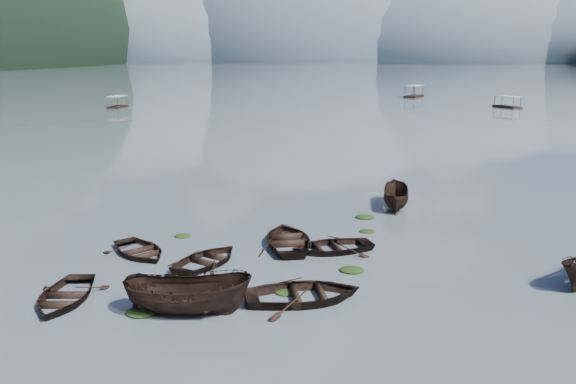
# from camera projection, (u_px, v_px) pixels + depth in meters

# --- Properties ---
(ground_plane) EXTENTS (2400.00, 2400.00, 0.00)m
(ground_plane) POSITION_uv_depth(u_px,v_px,m) (256.00, 320.00, 20.88)
(ground_plane) COLOR #505D64
(haze_mtn_a) EXTENTS (520.00, 520.00, 280.00)m
(haze_mtn_a) POSITION_uv_depth(u_px,v_px,m) (185.00, 61.00, 916.18)
(haze_mtn_a) COLOR #475666
(haze_mtn_a) RESTS_ON ground
(haze_mtn_b) EXTENTS (520.00, 520.00, 340.00)m
(haze_mtn_b) POSITION_uv_depth(u_px,v_px,m) (307.00, 61.00, 896.62)
(haze_mtn_b) COLOR #475666
(haze_mtn_b) RESTS_ON ground
(haze_mtn_c) EXTENTS (520.00, 520.00, 260.00)m
(haze_mtn_c) POSITION_uv_depth(u_px,v_px,m) (434.00, 62.00, 877.05)
(haze_mtn_c) COLOR #475666
(haze_mtn_c) RESTS_ON ground
(haze_mtn_d) EXTENTS (520.00, 520.00, 220.00)m
(haze_mtn_d) POSITION_uv_depth(u_px,v_px,m) (554.00, 62.00, 859.45)
(haze_mtn_d) COLOR #475666
(haze_mtn_d) RESTS_ON ground
(rowboat_0) EXTENTS (3.35, 4.39, 0.85)m
(rowboat_0) POSITION_uv_depth(u_px,v_px,m) (65.00, 301.00, 22.51)
(rowboat_0) COLOR black
(rowboat_0) RESTS_ON ground
(rowboat_1) EXTENTS (4.32, 4.81, 0.82)m
(rowboat_1) POSITION_uv_depth(u_px,v_px,m) (208.00, 264.00, 26.55)
(rowboat_1) COLOR black
(rowboat_1) RESTS_ON ground
(rowboat_2) EXTENTS (5.01, 2.18, 1.89)m
(rowboat_2) POSITION_uv_depth(u_px,v_px,m) (189.00, 314.00, 21.34)
(rowboat_2) COLOR black
(rowboat_2) RESTS_ON ground
(rowboat_3) EXTENTS (4.43, 5.47, 1.00)m
(rowboat_3) POSITION_uv_depth(u_px,v_px,m) (288.00, 245.00, 29.16)
(rowboat_3) COLOR black
(rowboat_3) RESTS_ON ground
(rowboat_4) EXTENTS (5.50, 4.57, 0.98)m
(rowboat_4) POSITION_uv_depth(u_px,v_px,m) (303.00, 301.00, 22.54)
(rowboat_4) COLOR black
(rowboat_4) RESTS_ON ground
(rowboat_6) EXTENTS (4.80, 4.80, 0.82)m
(rowboat_6) POSITION_uv_depth(u_px,v_px,m) (140.00, 255.00, 27.75)
(rowboat_6) COLOR black
(rowboat_6) RESTS_ON ground
(rowboat_7) EXTENTS (5.01, 4.32, 0.87)m
(rowboat_7) POSITION_uv_depth(u_px,v_px,m) (332.00, 251.00, 28.27)
(rowboat_7) COLOR black
(rowboat_7) RESTS_ON ground
(rowboat_8) EXTENTS (1.92, 4.40, 1.66)m
(rowboat_8) POSITION_uv_depth(u_px,v_px,m) (395.00, 208.00, 36.27)
(rowboat_8) COLOR black
(rowboat_8) RESTS_ON ground
(weed_clump_0) EXTENTS (1.19, 0.98, 0.26)m
(weed_clump_0) POSITION_uv_depth(u_px,v_px,m) (141.00, 314.00, 21.40)
(weed_clump_0) COLOR black
(weed_clump_0) RESTS_ON ground
(weed_clump_1) EXTENTS (0.93, 0.74, 0.20)m
(weed_clump_1) POSITION_uv_depth(u_px,v_px,m) (286.00, 293.00, 23.23)
(weed_clump_1) COLOR black
(weed_clump_1) RESTS_ON ground
(weed_clump_2) EXTENTS (1.31, 1.05, 0.28)m
(weed_clump_2) POSITION_uv_depth(u_px,v_px,m) (212.00, 296.00, 22.95)
(weed_clump_2) COLOR black
(weed_clump_2) RESTS_ON ground
(weed_clump_3) EXTENTS (0.87, 0.73, 0.19)m
(weed_clump_3) POSITION_uv_depth(u_px,v_px,m) (367.00, 232.00, 31.31)
(weed_clump_3) COLOR black
(weed_clump_3) RESTS_ON ground
(weed_clump_4) EXTENTS (1.15, 0.91, 0.24)m
(weed_clump_4) POSITION_uv_depth(u_px,v_px,m) (352.00, 271.00, 25.62)
(weed_clump_4) COLOR black
(weed_clump_4) RESTS_ON ground
(weed_clump_5) EXTENTS (0.92, 0.74, 0.19)m
(weed_clump_5) POSITION_uv_depth(u_px,v_px,m) (182.00, 236.00, 30.51)
(weed_clump_5) COLOR black
(weed_clump_5) RESTS_ON ground
(weed_clump_6) EXTENTS (1.05, 0.87, 0.22)m
(weed_clump_6) POSITION_uv_depth(u_px,v_px,m) (294.00, 256.00, 27.56)
(weed_clump_6) COLOR black
(weed_clump_6) RESTS_ON ground
(weed_clump_7) EXTENTS (1.16, 0.92, 0.25)m
(weed_clump_7) POSITION_uv_depth(u_px,v_px,m) (365.00, 218.00, 33.98)
(weed_clump_7) COLOR black
(weed_clump_7) RESTS_ON ground
(pontoon_left) EXTENTS (2.36, 5.49, 2.09)m
(pontoon_left) POSITION_uv_depth(u_px,v_px,m) (118.00, 108.00, 105.58)
(pontoon_left) COLOR black
(pontoon_left) RESTS_ON ground
(pontoon_centre) EXTENTS (5.50, 7.40, 2.62)m
(pontoon_centre) POSITION_uv_depth(u_px,v_px,m) (414.00, 97.00, 132.18)
(pontoon_centre) COLOR black
(pontoon_centre) RESTS_ON ground
(pontoon_right) EXTENTS (4.61, 5.83, 2.08)m
(pontoon_right) POSITION_uv_depth(u_px,v_px,m) (507.00, 108.00, 105.72)
(pontoon_right) COLOR black
(pontoon_right) RESTS_ON ground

